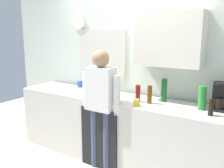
# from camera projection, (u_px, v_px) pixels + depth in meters

# --- Properties ---
(ground_plane) EXTENTS (8.00, 8.00, 0.00)m
(ground_plane) POSITION_uv_depth(u_px,v_px,m) (102.00, 167.00, 3.41)
(ground_plane) COLOR beige
(kitchen_counter) EXTENTS (3.05, 0.64, 0.93)m
(kitchen_counter) POSITION_uv_depth(u_px,v_px,m) (113.00, 128.00, 3.56)
(kitchen_counter) COLOR beige
(kitchen_counter) RESTS_ON ground_plane
(dishwasher_panel) EXTENTS (0.56, 0.02, 0.84)m
(dishwasher_panel) POSITION_uv_depth(u_px,v_px,m) (99.00, 139.00, 3.31)
(dishwasher_panel) COLOR black
(dishwasher_panel) RESTS_ON ground_plane
(back_wall_assembly) EXTENTS (4.65, 0.42, 2.60)m
(back_wall_assembly) POSITION_uv_depth(u_px,v_px,m) (133.00, 63.00, 3.66)
(back_wall_assembly) COLOR silver
(back_wall_assembly) RESTS_ON ground_plane
(coffee_maker) EXTENTS (0.20, 0.20, 0.33)m
(coffee_maker) POSITION_uv_depth(u_px,v_px,m) (220.00, 97.00, 2.88)
(coffee_maker) COLOR black
(coffee_maker) RESTS_ON kitchen_counter
(bottle_amber_beer) EXTENTS (0.06, 0.06, 0.23)m
(bottle_amber_beer) POSITION_uv_depth(u_px,v_px,m) (150.00, 94.00, 3.14)
(bottle_amber_beer) COLOR brown
(bottle_amber_beer) RESTS_ON kitchen_counter
(bottle_green_wine) EXTENTS (0.07, 0.07, 0.30)m
(bottle_green_wine) POSITION_uv_depth(u_px,v_px,m) (164.00, 90.00, 3.22)
(bottle_green_wine) COLOR #195923
(bottle_green_wine) RESTS_ON kitchen_counter
(bottle_red_vinegar) EXTENTS (0.06, 0.06, 0.22)m
(bottle_red_vinegar) POSITION_uv_depth(u_px,v_px,m) (138.00, 93.00, 3.21)
(bottle_red_vinegar) COLOR maroon
(bottle_red_vinegar) RESTS_ON kitchen_counter
(bottle_olive_oil) EXTENTS (0.06, 0.06, 0.25)m
(bottle_olive_oil) POSITION_uv_depth(u_px,v_px,m) (116.00, 91.00, 3.27)
(bottle_olive_oil) COLOR olive
(bottle_olive_oil) RESTS_ON kitchen_counter
(bottle_dark_sauce) EXTENTS (0.06, 0.06, 0.18)m
(bottle_dark_sauce) POSITION_uv_depth(u_px,v_px,m) (211.00, 107.00, 2.68)
(bottle_dark_sauce) COLOR black
(bottle_dark_sauce) RESTS_ON kitchen_counter
(bottle_clear_soda) EXTENTS (0.09, 0.09, 0.28)m
(bottle_clear_soda) POSITION_uv_depth(u_px,v_px,m) (202.00, 98.00, 2.88)
(bottle_clear_soda) COLOR #2D8C33
(bottle_clear_soda) RESTS_ON kitchen_counter
(cup_yellow_cup) EXTENTS (0.07, 0.07, 0.09)m
(cup_yellow_cup) POSITION_uv_depth(u_px,v_px,m) (136.00, 103.00, 3.03)
(cup_yellow_cup) COLOR yellow
(cup_yellow_cup) RESTS_ON kitchen_counter
(cup_blue_mug) EXTENTS (0.08, 0.08, 0.10)m
(cup_blue_mug) POSITION_uv_depth(u_px,v_px,m) (80.00, 84.00, 4.08)
(cup_blue_mug) COLOR #3351B2
(cup_blue_mug) RESTS_ON kitchen_counter
(mixing_bowl) EXTENTS (0.22, 0.22, 0.08)m
(mixing_bowl) POSITION_uv_depth(u_px,v_px,m) (104.00, 94.00, 3.48)
(mixing_bowl) COLOR white
(mixing_bowl) RESTS_ON kitchen_counter
(dish_soap) EXTENTS (0.06, 0.06, 0.18)m
(dish_soap) POSITION_uv_depth(u_px,v_px,m) (99.00, 86.00, 3.79)
(dish_soap) COLOR blue
(dish_soap) RESTS_ON kitchen_counter
(person_at_sink) EXTENTS (0.57, 0.22, 1.60)m
(person_at_sink) POSITION_uv_depth(u_px,v_px,m) (101.00, 100.00, 3.21)
(person_at_sink) COLOR #3F4766
(person_at_sink) RESTS_ON ground_plane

